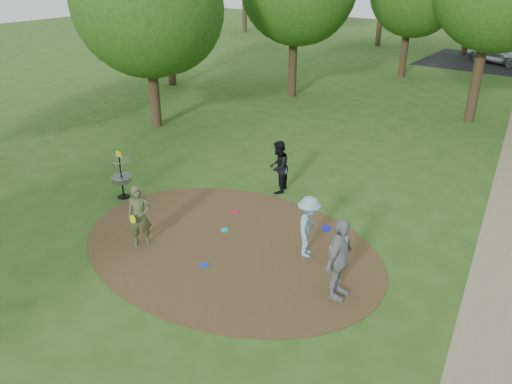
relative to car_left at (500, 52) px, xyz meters
The scene contains 12 objects.
ground 30.12m from the car_left, 89.82° to the right, with size 100.00×100.00×0.00m, color #2D5119.
dirt_clearing 30.12m from the car_left, 89.82° to the right, with size 8.40×8.40×0.02m, color #47301C.
player_observer_with_disc 31.45m from the car_left, 93.26° to the right, with size 0.70×0.72×1.67m.
player_throwing_with_disc 29.33m from the car_left, 86.16° to the right, with size 1.11×1.19×1.62m.
player_walking_with_disc 26.61m from the car_left, 91.58° to the right, with size 0.86×0.98×1.70m.
player_waiting_with_disc 30.55m from the car_left, 83.66° to the right, with size 0.52×1.15×1.92m.
disc_ground_cyan 29.59m from the car_left, 90.96° to the right, with size 0.22×0.22×0.02m, color #17A6B9.
disc_ground_blue 31.21m from the car_left, 89.63° to the right, with size 0.22×0.22×0.02m, color blue.
disc_ground_red 28.60m from the car_left, 91.83° to the right, with size 0.22×0.22×0.02m, color red.
car_left is the anchor object (origin of this frame).
disc_golf_basket 30.13m from the car_left, 98.41° to the right, with size 0.63×0.63×1.54m.
tree_ring 21.58m from the car_left, 86.18° to the right, with size 36.94×45.56×8.92m.
Camera 1 is at (7.19, -8.60, 6.89)m, focal length 35.00 mm.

